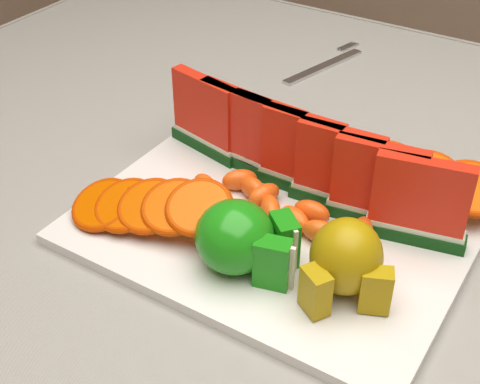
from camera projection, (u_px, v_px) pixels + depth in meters
name	position (u px, v px, depth m)	size (l,w,h in m)	color
table	(361.00, 272.00, 0.82)	(1.40, 0.90, 0.75)	#4A2617
tablecloth	(367.00, 233.00, 0.78)	(1.53, 1.03, 0.20)	gray
platter	(273.00, 227.00, 0.72)	(0.40, 0.30, 0.01)	silver
apple_cluster	(242.00, 239.00, 0.64)	(0.11, 0.09, 0.07)	#267C12
pear_cluster	(346.00, 261.00, 0.61)	(0.09, 0.10, 0.08)	#AF6B1C
fork	(326.00, 65.00, 1.05)	(0.06, 0.19, 0.00)	silver
watermelon_row	(302.00, 156.00, 0.73)	(0.39, 0.07, 0.10)	#133E10
orange_fan_front	(150.00, 206.00, 0.70)	(0.19, 0.12, 0.05)	#F7460F
orange_fan_back	(347.00, 156.00, 0.78)	(0.38, 0.11, 0.05)	#F7460F
tangerine_segments	(279.00, 205.00, 0.72)	(0.22, 0.07, 0.03)	#D06521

